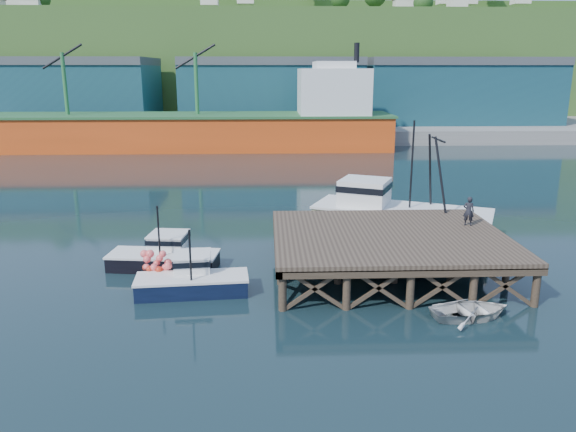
{
  "coord_description": "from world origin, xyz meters",
  "views": [
    {
      "loc": [
        -0.82,
        -27.79,
        10.4
      ],
      "look_at": [
        0.29,
        2.0,
        2.59
      ],
      "focal_mm": 35.0,
      "sensor_mm": 36.0,
      "label": 1
    }
  ],
  "objects_px": {
    "boat_navy": "(192,278)",
    "dinghy": "(471,310)",
    "boat_black": "(165,255)",
    "dockworker": "(469,211)",
    "trawler": "(398,213)"
  },
  "relations": [
    {
      "from": "dockworker",
      "to": "trawler",
      "type": "bearing_deg",
      "value": -45.79
    },
    {
      "from": "dockworker",
      "to": "boat_navy",
      "type": "bearing_deg",
      "value": 31.16
    },
    {
      "from": "dinghy",
      "to": "dockworker",
      "type": "height_order",
      "value": "dockworker"
    },
    {
      "from": "dinghy",
      "to": "trawler",
      "type": "bearing_deg",
      "value": -7.45
    },
    {
      "from": "trawler",
      "to": "dockworker",
      "type": "distance_m",
      "value": 5.94
    },
    {
      "from": "dinghy",
      "to": "dockworker",
      "type": "relative_size",
      "value": 2.17
    },
    {
      "from": "trawler",
      "to": "dockworker",
      "type": "bearing_deg",
      "value": -38.36
    },
    {
      "from": "boat_black",
      "to": "dockworker",
      "type": "relative_size",
      "value": 3.76
    },
    {
      "from": "trawler",
      "to": "boat_black",
      "type": "bearing_deg",
      "value": -135.07
    },
    {
      "from": "trawler",
      "to": "dockworker",
      "type": "height_order",
      "value": "trawler"
    },
    {
      "from": "boat_navy",
      "to": "trawler",
      "type": "xyz_separation_m",
      "value": [
        11.94,
        8.86,
        0.85
      ]
    },
    {
      "from": "trawler",
      "to": "dockworker",
      "type": "relative_size",
      "value": 7.26
    },
    {
      "from": "boat_black",
      "to": "trawler",
      "type": "height_order",
      "value": "trawler"
    },
    {
      "from": "boat_navy",
      "to": "dinghy",
      "type": "distance_m",
      "value": 12.84
    },
    {
      "from": "boat_black",
      "to": "trawler",
      "type": "distance_m",
      "value": 14.85
    }
  ]
}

